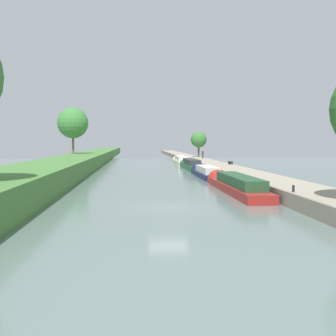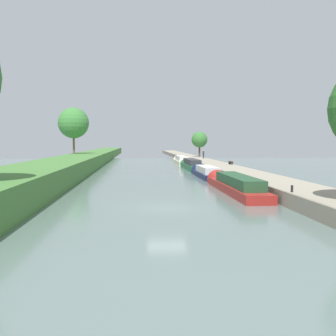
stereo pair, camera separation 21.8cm
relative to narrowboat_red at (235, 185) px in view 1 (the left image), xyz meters
The scene contains 13 objects.
ground_plane 10.38m from the narrowboat_red, 127.46° to the right, with size 160.00×160.00×0.00m, color slate.
right_towpath 9.02m from the narrowboat_red, 65.81° to the right, with size 4.23×260.00×0.94m.
stone_quay 8.35m from the narrowboat_red, 79.98° to the right, with size 0.25×260.00×0.99m.
narrowboat_red is the anchor object (origin of this frame).
narrowboat_navy 15.19m from the narrowboat_red, 89.74° to the left, with size 2.09×11.86×2.03m.
narrowboat_green 29.23m from the narrowboat_red, 89.74° to the left, with size 1.91×14.24×2.11m.
narrowboat_cream 43.69m from the narrowboat_red, 89.84° to the left, with size 2.05×13.02×2.16m.
tree_rightbank_midnear 55.31m from the narrowboat_red, 84.43° to the left, with size 3.47×3.47×5.49m.
tree_leftbank_upstream 47.60m from the narrowboat_red, 114.90° to the left, with size 5.64×5.64×8.45m.
person_walking 46.24m from the narrowboat_red, 84.04° to the left, with size 0.34×0.34×1.66m.
mooring_bollard_near 8.41m from the narrowboat_red, 77.06° to the right, with size 0.16×0.16×0.45m.
mooring_bollard_far 49.70m from the narrowboat_red, 87.83° to the left, with size 0.16×0.16×0.45m.
park_bench 25.17m from the narrowboat_red, 77.70° to the left, with size 0.44×1.50×0.47m.
Camera 1 is at (-2.07, -25.89, 4.22)m, focal length 44.02 mm.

